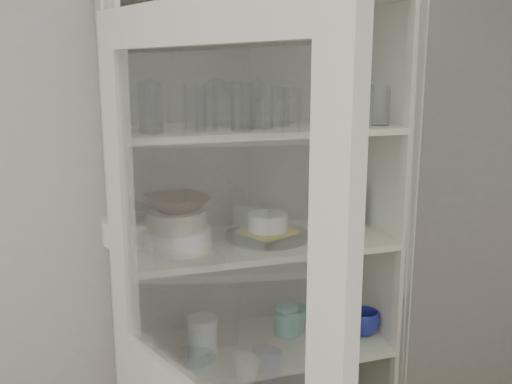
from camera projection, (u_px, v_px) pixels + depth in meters
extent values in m
cube|color=#BCB6A9|center=(188.00, 217.00, 2.17)|extent=(3.60, 0.02, 2.60)
cube|color=beige|center=(120.00, 311.00, 1.93)|extent=(0.03, 0.45, 2.10)
cube|color=beige|center=(374.00, 279.00, 2.22)|extent=(0.03, 0.45, 2.10)
cube|color=slate|center=(240.00, 274.00, 2.27)|extent=(1.00, 0.03, 2.10)
cube|color=silver|center=(257.00, 346.00, 2.10)|extent=(0.94, 0.42, 0.02)
cube|color=silver|center=(257.00, 242.00, 2.02)|extent=(0.94, 0.42, 0.02)
cube|color=silver|center=(257.00, 130.00, 1.93)|extent=(0.94, 0.42, 0.02)
cube|color=beige|center=(197.00, 21.00, 1.18)|extent=(0.36, 0.86, 0.10)
cube|color=beige|center=(120.00, 198.00, 1.58)|extent=(0.07, 0.10, 0.80)
cube|color=beige|center=(334.00, 281.00, 0.97)|extent=(0.07, 0.10, 0.80)
cube|color=silver|center=(201.00, 230.00, 1.27)|extent=(0.27, 0.68, 0.78)
cylinder|color=silver|center=(151.00, 111.00, 1.70)|extent=(0.07, 0.07, 0.14)
cylinder|color=silver|center=(151.00, 107.00, 1.71)|extent=(0.08, 0.08, 0.15)
cylinder|color=silver|center=(206.00, 109.00, 1.76)|extent=(0.08, 0.08, 0.14)
cylinder|color=silver|center=(242.00, 107.00, 1.78)|extent=(0.09, 0.09, 0.15)
cylinder|color=silver|center=(263.00, 108.00, 1.83)|extent=(0.08, 0.08, 0.13)
cylinder|color=silver|center=(380.00, 105.00, 1.95)|extent=(0.08, 0.08, 0.14)
cylinder|color=silver|center=(360.00, 106.00, 1.88)|extent=(0.09, 0.09, 0.14)
cylinder|color=silver|center=(134.00, 107.00, 1.79)|extent=(0.08, 0.08, 0.15)
cylinder|color=silver|center=(196.00, 106.00, 1.84)|extent=(0.09, 0.09, 0.15)
cylinder|color=silver|center=(224.00, 104.00, 1.89)|extent=(0.09, 0.09, 0.15)
cylinder|color=silver|center=(280.00, 107.00, 1.93)|extent=(0.08, 0.08, 0.13)
cylinder|color=silver|center=(334.00, 102.00, 2.00)|extent=(0.08, 0.08, 0.15)
cylinder|color=white|center=(177.00, 238.00, 1.91)|extent=(0.24, 0.24, 0.07)
cylinder|color=white|center=(136.00, 230.00, 1.98)|extent=(0.23, 0.23, 0.08)
cylinder|color=beige|center=(177.00, 219.00, 1.89)|extent=(0.21, 0.21, 0.06)
imported|color=#451D13|center=(176.00, 203.00, 1.88)|extent=(0.26, 0.26, 0.05)
cylinder|color=silver|center=(268.00, 236.00, 2.03)|extent=(0.39, 0.39, 0.02)
cube|color=gold|center=(268.00, 232.00, 2.03)|extent=(0.21, 0.21, 0.01)
cylinder|color=white|center=(268.00, 222.00, 2.02)|extent=(0.14, 0.14, 0.06)
cylinder|color=silver|center=(344.00, 207.00, 2.15)|extent=(0.12, 0.12, 0.16)
imported|color=navy|center=(364.00, 322.00, 2.17)|extent=(0.12, 0.12, 0.09)
imported|color=#197882|center=(294.00, 321.00, 2.17)|extent=(0.12, 0.12, 0.10)
imported|color=white|center=(336.00, 334.00, 2.07)|extent=(0.11, 0.11, 0.10)
cylinder|color=#197882|center=(286.00, 323.00, 2.17)|extent=(0.09, 0.09, 0.09)
ellipsoid|color=#197882|center=(287.00, 310.00, 2.15)|extent=(0.09, 0.09, 0.02)
cylinder|color=#AFB2C1|center=(194.00, 357.00, 1.96)|extent=(0.10, 0.10, 0.04)
cylinder|color=white|center=(203.00, 334.00, 2.03)|extent=(0.11, 0.11, 0.13)
cylinder|color=silver|center=(251.00, 106.00, 1.85)|extent=(0.07, 0.07, 0.14)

